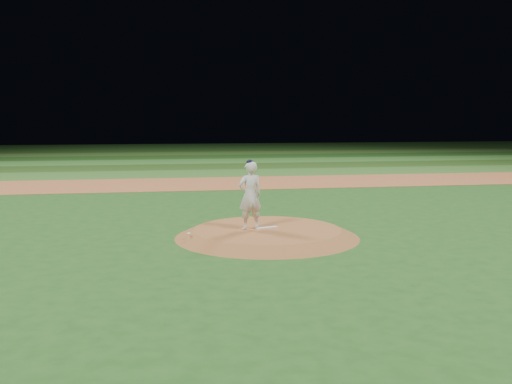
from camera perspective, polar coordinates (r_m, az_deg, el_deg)
name	(u,v)px	position (r m, az deg, el deg)	size (l,w,h in m)	color
ground	(267,237)	(17.12, 1.11, -4.52)	(120.00, 120.00, 0.00)	#1F4E19
infield_dirt_band	(219,183)	(30.82, -3.69, 0.88)	(70.00, 6.00, 0.02)	#A25C32
outfield_stripe_0	(210,173)	(36.27, -4.57, 1.87)	(70.00, 5.00, 0.02)	#336524
outfield_stripe_1	(204,167)	(41.23, -5.18, 2.55)	(70.00, 5.00, 0.02)	#234716
outfield_stripe_2	(200,161)	(46.20, -5.65, 3.08)	(70.00, 5.00, 0.02)	#36752A
outfield_stripe_3	(196,157)	(51.18, -6.03, 3.50)	(70.00, 5.00, 0.02)	#1D4917
outfield_stripe_4	(193,153)	(56.16, -6.35, 3.85)	(70.00, 5.00, 0.02)	#376424
outfield_stripe_5	(190,150)	(61.14, -6.61, 4.15)	(70.00, 5.00, 0.02)	#214C18
pitchers_mound	(267,233)	(17.10, 1.11, -4.11)	(5.50, 5.50, 0.25)	#975A2E
pitching_rubber	(267,228)	(17.15, 1.07, -3.59)	(0.68, 0.17, 0.03)	white
rosin_bag	(189,234)	(16.32, -6.73, -4.16)	(0.12, 0.12, 0.07)	silver
pitcher_on_mound	(250,195)	(16.84, -0.60, -0.33)	(0.84, 0.66, 2.08)	white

